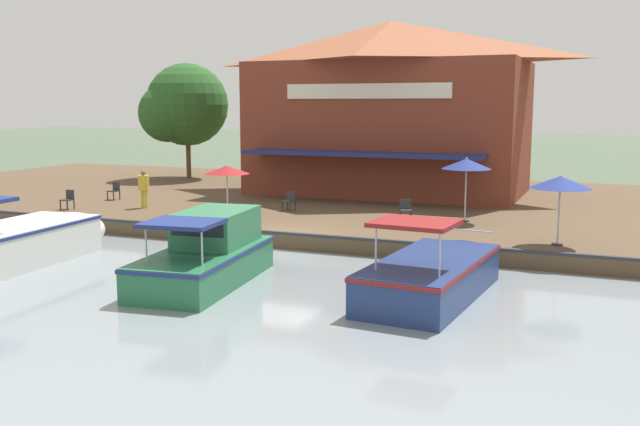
% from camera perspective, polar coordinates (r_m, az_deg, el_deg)
% --- Properties ---
extents(ground_plane, '(220.00, 220.00, 0.00)m').
position_cam_1_polar(ground_plane, '(25.32, -3.36, -3.07)').
color(ground_plane, '#4C5B47').
extents(quay_deck, '(22.00, 56.00, 0.60)m').
position_cam_1_polar(quay_deck, '(35.36, 4.41, 0.76)').
color(quay_deck, brown).
rests_on(quay_deck, ground).
extents(quay_edge_fender, '(0.20, 50.40, 0.10)m').
position_cam_1_polar(quay_edge_fender, '(25.29, -3.27, -1.58)').
color(quay_edge_fender, '#2D2D33').
rests_on(quay_edge_fender, quay_deck).
extents(waterfront_restaurant, '(9.76, 14.10, 8.76)m').
position_cam_1_polar(waterfront_restaurant, '(37.38, 5.65, 8.48)').
color(waterfront_restaurant, brown).
rests_on(waterfront_restaurant, quay_deck).
extents(patio_umbrella_mid_patio_right, '(1.96, 1.96, 2.31)m').
position_cam_1_polar(patio_umbrella_mid_patio_right, '(24.23, 18.68, 2.34)').
color(patio_umbrella_mid_patio_right, '#B7B7B7').
rests_on(patio_umbrella_mid_patio_right, quay_deck).
extents(patio_umbrella_back_row, '(1.74, 1.74, 2.27)m').
position_cam_1_polar(patio_umbrella_back_row, '(27.69, -7.47, 3.43)').
color(patio_umbrella_back_row, '#B7B7B7').
rests_on(patio_umbrella_back_row, quay_deck).
extents(patio_umbrella_far_corner, '(1.92, 1.92, 2.51)m').
position_cam_1_polar(patio_umbrella_far_corner, '(28.28, 11.64, 3.86)').
color(patio_umbrella_far_corner, '#B7B7B7').
rests_on(patio_umbrella_far_corner, quay_deck).
extents(cafe_chair_far_corner_seat, '(0.51, 0.51, 0.85)m').
position_cam_1_polar(cafe_chair_far_corner_seat, '(30.77, -2.45, 1.06)').
color(cafe_chair_far_corner_seat, '#2D2D33').
rests_on(cafe_chair_far_corner_seat, quay_deck).
extents(cafe_chair_beside_entrance, '(0.45, 0.45, 0.85)m').
position_cam_1_polar(cafe_chair_beside_entrance, '(33.08, -19.50, 1.10)').
color(cafe_chair_beside_entrance, '#2D2D33').
rests_on(cafe_chair_beside_entrance, quay_deck).
extents(cafe_chair_under_first_umbrella, '(0.49, 0.49, 0.85)m').
position_cam_1_polar(cafe_chair_under_first_umbrella, '(35.77, -16.12, 1.79)').
color(cafe_chair_under_first_umbrella, '#2D2D33').
rests_on(cafe_chair_under_first_umbrella, quay_deck).
extents(cafe_chair_back_row_seat, '(0.57, 0.57, 0.85)m').
position_cam_1_polar(cafe_chair_back_row_seat, '(28.31, 6.86, 0.34)').
color(cafe_chair_back_row_seat, '#2D2D33').
rests_on(cafe_chair_back_row_seat, quay_deck).
extents(person_near_entrance, '(0.47, 0.47, 1.67)m').
position_cam_1_polar(person_near_entrance, '(32.51, -13.93, 2.23)').
color(person_near_entrance, gold).
rests_on(person_near_entrance, quay_deck).
extents(motorboat_nearest_quay, '(6.79, 2.80, 2.25)m').
position_cam_1_polar(motorboat_nearest_quay, '(19.68, 9.39, -4.62)').
color(motorboat_nearest_quay, navy).
rests_on(motorboat_nearest_quay, river_water).
extents(motorboat_far_downstream, '(7.61, 2.94, 2.33)m').
position_cam_1_polar(motorboat_far_downstream, '(25.02, -22.73, -2.07)').
color(motorboat_far_downstream, silver).
rests_on(motorboat_far_downstream, river_water).
extents(motorboat_mid_row, '(6.64, 2.99, 2.01)m').
position_cam_1_polar(motorboat_mid_row, '(21.14, -8.54, -3.19)').
color(motorboat_mid_row, '#287047').
rests_on(motorboat_mid_row, river_water).
extents(mooring_post, '(0.22, 0.22, 0.85)m').
position_cam_1_polar(mooring_post, '(26.33, -6.86, -0.38)').
color(mooring_post, '#473323').
rests_on(mooring_post, quay_deck).
extents(tree_downstream_bank, '(5.32, 5.07, 7.08)m').
position_cam_1_polar(tree_downstream_bank, '(45.09, -10.97, 8.34)').
color(tree_downstream_bank, brown).
rests_on(tree_downstream_bank, quay_deck).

